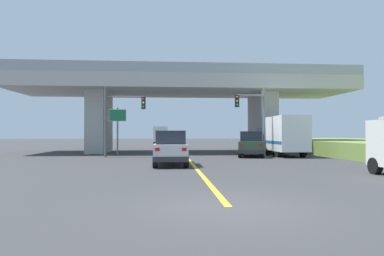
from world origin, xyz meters
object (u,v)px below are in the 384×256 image
at_px(suv_crossing, 251,144).
at_px(semi_truck_distant, 161,135).
at_px(traffic_signal_nearside, 255,113).
at_px(traffic_signal_farside, 119,113).
at_px(highway_sign, 118,120).
at_px(suv_lead, 170,148).
at_px(box_truck, 282,135).

xyz_separation_m(suv_crossing, semi_truck_distant, (-7.76, 30.51, 0.55)).
relative_size(traffic_signal_nearside, semi_truck_distant, 0.84).
relative_size(traffic_signal_farside, semi_truck_distant, 0.82).
relative_size(traffic_signal_nearside, highway_sign, 1.34).
bearing_deg(suv_crossing, highway_sign, 176.77).
distance_m(traffic_signal_farside, semi_truck_distant, 30.51).
relative_size(suv_lead, box_truck, 0.67).
relative_size(suv_crossing, highway_sign, 1.14).
xyz_separation_m(traffic_signal_nearside, semi_truck_distant, (-8.09, 30.28, -1.96)).
xyz_separation_m(traffic_signal_farside, highway_sign, (-0.66, 3.59, -0.42)).
distance_m(suv_lead, traffic_signal_farside, 8.09).
distance_m(suv_crossing, semi_truck_distant, 31.48).
bearing_deg(suv_lead, semi_truck_distant, 91.86).
relative_size(suv_crossing, box_truck, 0.67).
bearing_deg(semi_truck_distant, highway_sign, -97.17).
distance_m(highway_sign, semi_truck_distant, 27.00).
bearing_deg(suv_lead, suv_crossing, 44.66).
relative_size(suv_lead, semi_truck_distant, 0.72).
height_order(suv_crossing, highway_sign, highway_sign).
bearing_deg(highway_sign, traffic_signal_nearside, -17.13).
height_order(suv_crossing, semi_truck_distant, semi_truck_distant).
relative_size(suv_lead, traffic_signal_nearside, 0.86).
distance_m(suv_lead, semi_truck_distant, 37.01).
bearing_deg(suv_crossing, traffic_signal_nearside, 50.28).
distance_m(box_truck, highway_sign, 14.33).
xyz_separation_m(suv_lead, suv_crossing, (6.55, 6.48, -0.00)).
bearing_deg(suv_lead, highway_sign, 114.05).
xyz_separation_m(traffic_signal_nearside, traffic_signal_farside, (-10.79, -0.06, -0.07)).
distance_m(suv_lead, traffic_signal_nearside, 9.93).
distance_m(suv_crossing, traffic_signal_nearside, 2.54).
relative_size(highway_sign, semi_truck_distant, 0.63).
bearing_deg(semi_truck_distant, box_truck, -70.08).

